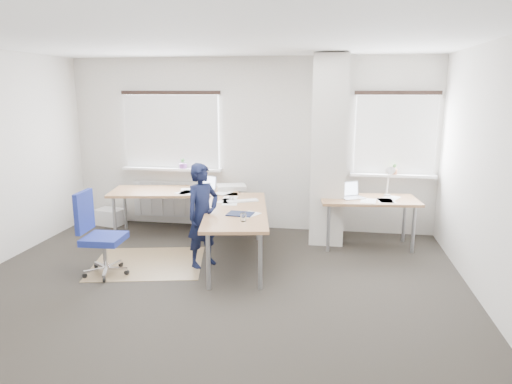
% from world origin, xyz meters
% --- Properties ---
extents(ground, '(6.00, 6.00, 0.00)m').
position_xyz_m(ground, '(0.00, 0.00, 0.00)').
color(ground, black).
rests_on(ground, ground).
extents(room_shell, '(6.04, 5.04, 2.82)m').
position_xyz_m(room_shell, '(0.18, 0.45, 1.75)').
color(room_shell, silver).
rests_on(room_shell, ground).
extents(floor_mat, '(1.65, 1.48, 0.01)m').
position_xyz_m(floor_mat, '(-1.05, 0.61, 0.00)').
color(floor_mat, olive).
rests_on(floor_mat, ground).
extents(white_crate, '(0.51, 0.41, 0.27)m').
position_xyz_m(white_crate, '(-2.40, 2.25, 0.14)').
color(white_crate, white).
rests_on(white_crate, ground).
extents(desk_main, '(2.82, 2.63, 0.96)m').
position_xyz_m(desk_main, '(-0.44, 1.41, 0.69)').
color(desk_main, olive).
rests_on(desk_main, ground).
extents(desk_side, '(1.47, 0.85, 1.22)m').
position_xyz_m(desk_side, '(1.91, 1.80, 0.69)').
color(desk_side, olive).
rests_on(desk_side, ground).
extents(task_chair, '(0.58, 0.57, 1.07)m').
position_xyz_m(task_chair, '(-1.46, 0.17, 0.30)').
color(task_chair, navy).
rests_on(task_chair, ground).
extents(person, '(0.55, 0.60, 1.37)m').
position_xyz_m(person, '(-0.29, 0.68, 0.69)').
color(person, black).
rests_on(person, ground).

